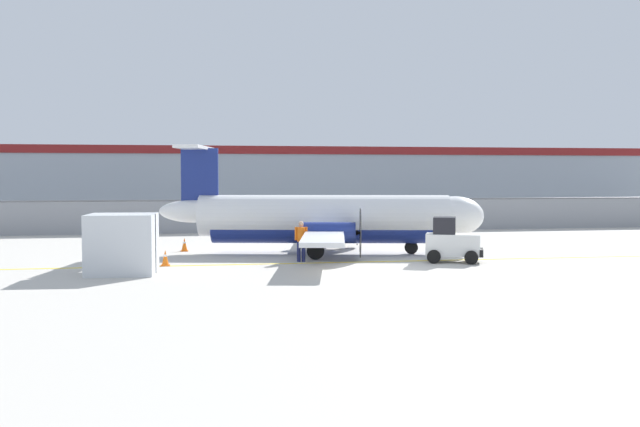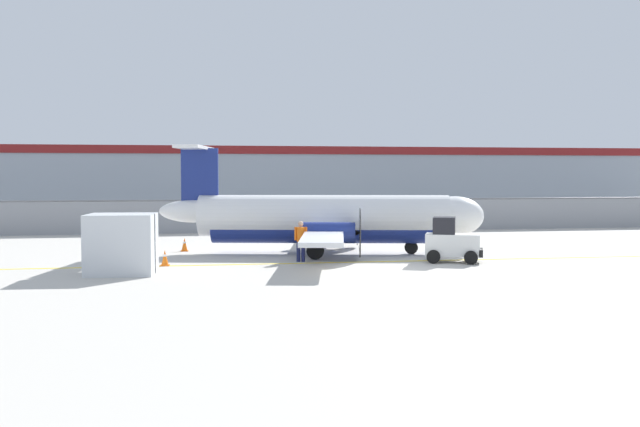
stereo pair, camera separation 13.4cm
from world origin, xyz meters
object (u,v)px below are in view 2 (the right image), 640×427
object	(u,v)px
cargo_container	(121,244)
traffic_cone_far_left	(165,258)
parked_car_1	(236,206)
traffic_cone_near_left	(185,245)
baggage_tug	(451,242)
ground_crew_worker	(301,239)
parked_car_3	(479,211)
parked_car_2	(329,207)
traffic_cone_near_right	(461,247)
parked_car_0	(108,214)
commuter_airplane	(329,219)

from	to	relation	value
cargo_container	traffic_cone_far_left	size ratio (longest dim) A/B	3.97
parked_car_1	traffic_cone_near_left	bearing A→B (deg)	89.64
baggage_tug	parked_car_1	bearing A→B (deg)	123.25
ground_crew_worker	parked_car_3	xyz separation A→B (m)	(16.58, 21.72, -0.06)
baggage_tug	traffic_cone_far_left	distance (m)	11.71
traffic_cone_far_left	parked_car_2	xyz separation A→B (m)	(12.24, 31.19, 0.58)
traffic_cone_near_right	parked_car_0	world-z (taller)	parked_car_0
commuter_airplane	traffic_cone_near_right	world-z (taller)	commuter_airplane
baggage_tug	parked_car_1	xyz separation A→B (m)	(-7.24, 34.36, 0.04)
parked_car_0	parked_car_1	size ratio (longest dim) A/B	0.96
traffic_cone_near_left	parked_car_0	world-z (taller)	parked_car_0
parked_car_0	parked_car_2	xyz separation A→B (m)	(17.28, 8.68, 0.00)
commuter_airplane	ground_crew_worker	size ratio (longest dim) A/B	9.42
traffic_cone_near_left	parked_car_1	size ratio (longest dim) A/B	0.15
commuter_airplane	traffic_cone_near_right	xyz separation A→B (m)	(5.92, -1.13, -1.29)
baggage_tug	ground_crew_worker	world-z (taller)	baggage_tug
parked_car_0	parked_car_2	distance (m)	19.33
traffic_cone_far_left	parked_car_0	world-z (taller)	parked_car_0
baggage_tug	parked_car_1	world-z (taller)	baggage_tug
cargo_container	ground_crew_worker	bearing A→B (deg)	24.16
commuter_airplane	parked_car_2	bearing A→B (deg)	90.99
traffic_cone_far_left	parked_car_3	distance (m)	31.31
baggage_tug	parked_car_0	xyz separation A→B (m)	(-16.71, 23.26, 0.04)
parked_car_1	parked_car_3	xyz separation A→B (m)	(17.68, -11.44, 0.00)
ground_crew_worker	parked_car_2	world-z (taller)	same
parked_car_1	parked_car_3	bearing A→B (deg)	154.38
baggage_tug	traffic_cone_near_left	distance (m)	12.65
traffic_cone_near_left	parked_car_3	world-z (taller)	parked_car_3
commuter_airplane	parked_car_0	xyz separation A→B (m)	(-12.28, 19.29, -0.71)
baggage_tug	parked_car_3	bearing A→B (deg)	86.86
traffic_cone_near_left	parked_car_0	xyz separation A→B (m)	(-5.68, 17.09, 0.58)
commuter_airplane	parked_car_1	bearing A→B (deg)	106.40
parked_car_0	cargo_container	bearing A→B (deg)	98.38
cargo_container	parked_car_2	size ratio (longest dim) A/B	0.58
traffic_cone_near_left	commuter_airplane	bearing A→B (deg)	-18.42
cargo_container	commuter_airplane	bearing A→B (deg)	35.65
traffic_cone_near_left	parked_car_1	bearing A→B (deg)	82.35
parked_car_2	parked_car_3	size ratio (longest dim) A/B	1.01
traffic_cone_near_left	parked_car_2	xyz separation A→B (m)	(11.60, 25.77, 0.58)
baggage_tug	traffic_cone_near_right	size ratio (longest dim) A/B	4.02
cargo_container	baggage_tug	bearing A→B (deg)	10.05
ground_crew_worker	traffic_cone_near_right	xyz separation A→B (m)	(7.63, 1.64, -0.64)
commuter_airplane	traffic_cone_near_right	size ratio (longest dim) A/B	25.01
commuter_airplane	parked_car_0	size ratio (longest dim) A/B	3.81
commuter_airplane	traffic_cone_near_left	bearing A→B (deg)	172.69
commuter_airplane	traffic_cone_near_left	xyz separation A→B (m)	(-6.60, 2.20, -1.29)
traffic_cone_near_left	traffic_cone_far_left	world-z (taller)	same
cargo_container	parked_car_2	bearing A→B (deg)	71.87
parked_car_0	traffic_cone_near_left	bearing A→B (deg)	108.44
commuter_airplane	traffic_cone_far_left	distance (m)	8.03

